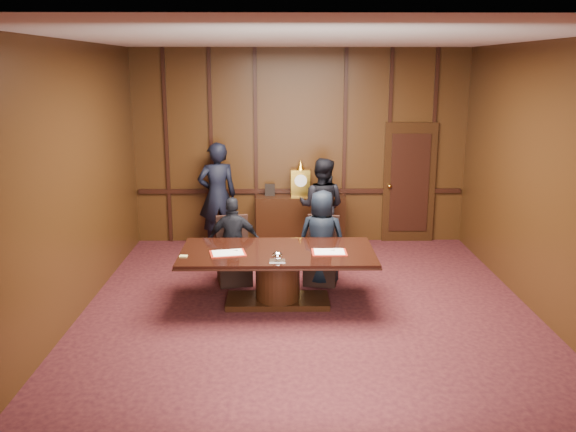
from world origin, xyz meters
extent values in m
plane|color=black|center=(0.00, 0.00, 0.00)|extent=(7.00, 7.00, 0.00)
plane|color=silver|center=(0.00, 0.00, 3.50)|extent=(7.00, 7.00, 0.00)
cube|color=black|center=(0.00, 3.50, 1.75)|extent=(6.00, 0.04, 3.50)
cube|color=black|center=(0.00, -3.50, 1.75)|extent=(6.00, 0.04, 3.50)
cube|color=black|center=(-3.00, 0.00, 1.75)|extent=(0.04, 7.00, 3.50)
cube|color=black|center=(3.00, 0.00, 1.75)|extent=(0.04, 7.00, 3.50)
cube|color=black|center=(0.00, 3.47, 0.95)|extent=(5.90, 0.05, 0.08)
cube|color=black|center=(2.00, 3.46, 1.10)|extent=(0.95, 0.06, 2.20)
sphere|color=gold|center=(1.63, 3.39, 1.05)|extent=(0.08, 0.08, 0.08)
cube|color=black|center=(0.00, 3.26, 0.45)|extent=(1.60, 0.45, 0.90)
cube|color=black|center=(-0.70, 3.26, 0.03)|extent=(0.12, 0.40, 0.06)
cube|color=black|center=(0.70, 3.26, 0.03)|extent=(0.12, 0.40, 0.06)
cube|color=gold|center=(0.00, 3.26, 1.14)|extent=(0.34, 0.18, 0.48)
cylinder|color=white|center=(0.00, 3.16, 1.20)|extent=(0.22, 0.03, 0.22)
cone|color=gold|center=(0.00, 3.26, 1.46)|extent=(0.14, 0.14, 0.16)
cube|color=black|center=(-0.55, 3.28, 1.01)|extent=(0.18, 0.04, 0.22)
cube|color=#CD4B18|center=(0.50, 3.28, 0.96)|extent=(0.22, 0.12, 0.12)
cube|color=black|center=(-0.40, 0.37, 0.04)|extent=(1.40, 0.60, 0.08)
cylinder|color=black|center=(-0.40, 0.37, 0.39)|extent=(0.60, 0.60, 0.62)
cube|color=black|center=(-0.40, 0.37, 0.71)|extent=(2.62, 1.32, 0.02)
cube|color=black|center=(-0.40, 0.37, 0.73)|extent=(2.60, 1.30, 0.06)
cube|color=#9E1C0E|center=(-1.06, 0.24, 0.77)|extent=(0.52, 0.42, 0.01)
cube|color=white|center=(-1.06, 0.24, 0.78)|extent=(0.45, 0.35, 0.01)
cube|color=#9E1C0E|center=(0.29, 0.27, 0.77)|extent=(0.46, 0.33, 0.01)
cube|color=white|center=(0.29, 0.27, 0.78)|extent=(0.40, 0.28, 0.01)
cube|color=white|center=(-0.40, -0.08, 0.77)|extent=(0.20, 0.14, 0.01)
ellipsoid|color=white|center=(-0.40, -0.08, 0.82)|extent=(0.13, 0.13, 0.10)
cube|color=#D9C56A|center=(-1.63, 0.12, 0.77)|extent=(0.10, 0.08, 0.01)
cube|color=black|center=(-1.05, 1.22, 0.23)|extent=(0.57, 0.57, 0.46)
cube|color=black|center=(-1.10, 1.42, 0.72)|extent=(0.48, 0.16, 0.55)
cylinder|color=black|center=(-1.25, 1.02, 0.12)|extent=(0.04, 0.04, 0.23)
cylinder|color=black|center=(-0.85, 1.42, 0.12)|extent=(0.04, 0.04, 0.23)
cube|color=black|center=(0.25, 1.22, 0.23)|extent=(0.57, 0.57, 0.46)
cube|color=black|center=(0.29, 1.42, 0.72)|extent=(0.48, 0.16, 0.55)
cylinder|color=black|center=(0.05, 1.02, 0.12)|extent=(0.04, 0.04, 0.23)
cylinder|color=black|center=(0.45, 1.42, 0.12)|extent=(0.04, 0.04, 0.23)
imported|color=black|center=(-1.05, 1.17, 0.66)|extent=(0.78, 0.34, 1.32)
imported|color=black|center=(0.25, 1.17, 0.71)|extent=(0.77, 0.58, 1.42)
imported|color=black|center=(-1.48, 3.10, 0.95)|extent=(0.78, 0.61, 1.89)
imported|color=black|center=(0.34, 2.67, 0.84)|extent=(0.97, 0.86, 1.67)
camera|label=1|loc=(-0.36, -7.48, 3.17)|focal=38.00mm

